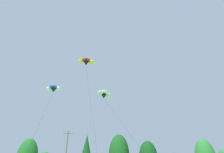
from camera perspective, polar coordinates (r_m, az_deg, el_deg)
name	(u,v)px	position (r m, az deg, el deg)	size (l,w,h in m)	color
parafoil_kite_high_blue_white	(53,89)	(39.82, -16.72, -3.42)	(3.57, 17.30, 17.94)	blue
parafoil_kite_mid_red_yellow	(86,62)	(40.22, -7.56, 4.30)	(5.19, 11.67, 23.11)	red
parafoil_kite_far_white	(104,94)	(31.12, -2.31, -5.24)	(7.53, 9.45, 13.70)	white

